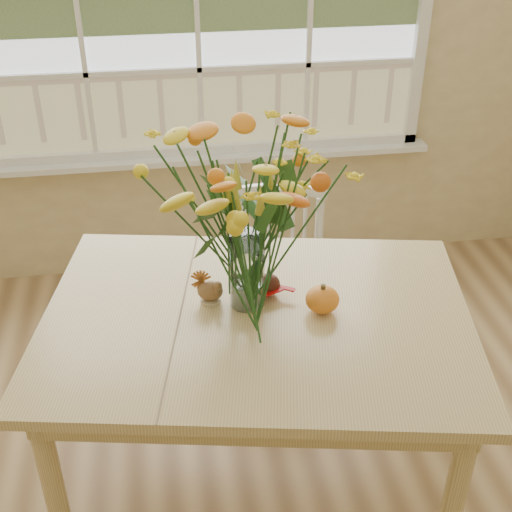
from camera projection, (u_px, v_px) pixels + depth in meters
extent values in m
cube|color=tan|center=(197.00, 26.00, 3.30)|extent=(4.00, 0.02, 2.70)
cube|color=white|center=(204.00, 158.00, 3.59)|extent=(2.42, 0.12, 0.03)
cube|color=tan|center=(257.00, 319.00, 2.31)|extent=(1.60, 1.28, 0.04)
cube|color=tan|center=(257.00, 336.00, 2.35)|extent=(1.46, 1.14, 0.10)
cylinder|color=tan|center=(55.00, 492.00, 2.17)|extent=(0.07, 0.07, 0.73)
cylinder|color=tan|center=(112.00, 328.00, 2.89)|extent=(0.07, 0.07, 0.73)
cylinder|color=tan|center=(453.00, 504.00, 2.14)|extent=(0.07, 0.07, 0.73)
cylinder|color=tan|center=(411.00, 335.00, 2.85)|extent=(0.07, 0.07, 0.73)
cube|color=white|center=(278.00, 294.00, 3.05)|extent=(0.46, 0.45, 0.05)
cube|color=white|center=(281.00, 235.00, 3.06)|extent=(0.39, 0.12, 0.44)
cylinder|color=white|center=(243.00, 349.00, 3.05)|extent=(0.03, 0.03, 0.38)
cylinder|color=white|center=(248.00, 312.00, 3.29)|extent=(0.03, 0.03, 0.38)
cylinder|color=white|center=(310.00, 352.00, 3.03)|extent=(0.03, 0.03, 0.38)
cylinder|color=white|center=(310.00, 314.00, 3.27)|extent=(0.03, 0.03, 0.38)
cylinder|color=white|center=(247.00, 270.00, 2.29)|extent=(0.12, 0.12, 0.27)
ellipsoid|color=orange|center=(322.00, 301.00, 2.29)|extent=(0.11, 0.11, 0.09)
cylinder|color=#CCB78C|center=(211.00, 300.00, 2.36)|extent=(0.07, 0.07, 0.01)
ellipsoid|color=brown|center=(210.00, 291.00, 2.34)|extent=(0.10, 0.08, 0.07)
ellipsoid|color=#38160F|center=(268.00, 285.00, 2.38)|extent=(0.08, 0.08, 0.07)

